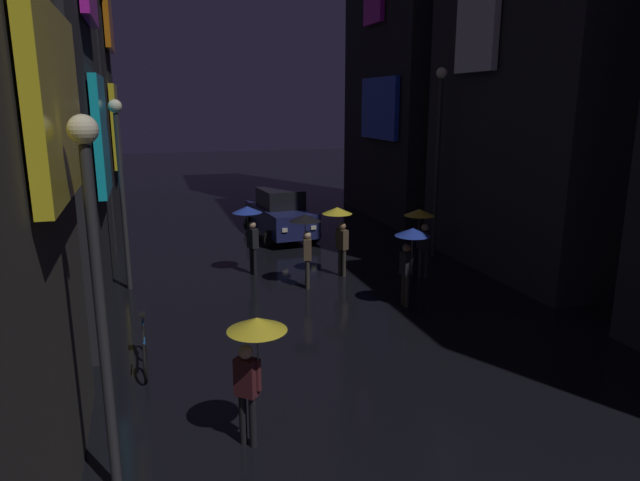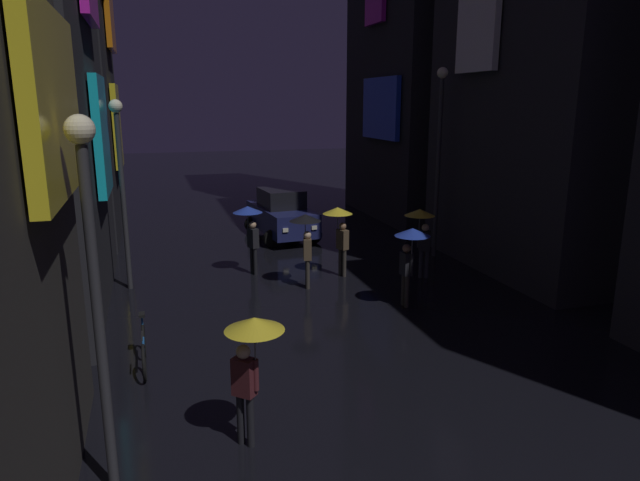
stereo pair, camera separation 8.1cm
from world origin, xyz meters
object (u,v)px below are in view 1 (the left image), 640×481
Objects in this scene: pedestrian_midstreet_left_yellow at (254,346)px; bicycle_parked_at_storefront at (145,350)px; pedestrian_near_crossing_yellow at (421,224)px; pedestrian_foreground_left_blue at (249,221)px; pedestrian_far_right_blue at (410,245)px; streetlamp_right_far at (438,143)px; pedestrian_midstreet_centre_black at (306,230)px; pedestrian_foreground_right_yellow at (339,222)px; streetlamp_left_far at (121,173)px; car_distant at (281,214)px; streetlamp_left_near at (96,267)px.

pedestrian_midstreet_left_yellow is 1.16× the size of bicycle_parked_at_storefront.
bicycle_parked_at_storefront is (-7.98, -3.89, -1.28)m from pedestrian_near_crossing_yellow.
pedestrian_far_right_blue is at bearing -50.76° from pedestrian_foreground_left_blue.
pedestrian_far_right_blue is at bearing -122.31° from pedestrian_near_crossing_yellow.
pedestrian_foreground_left_blue is at bearing -177.75° from streetlamp_right_far.
pedestrian_foreground_left_blue is 1.00× the size of pedestrian_midstreet_centre_black.
pedestrian_foreground_left_blue is 1.00× the size of pedestrian_foreground_right_yellow.
pedestrian_far_right_blue is 1.16× the size of bicycle_parked_at_storefront.
pedestrian_midstreet_left_yellow is 12.46m from streetlamp_right_far.
pedestrian_far_right_blue is 1.00× the size of pedestrian_near_crossing_yellow.
streetlamp_left_far reaches higher than pedestrian_midstreet_centre_black.
pedestrian_foreground_right_yellow is at bearing 32.02° from pedestrian_midstreet_centre_black.
pedestrian_foreground_left_blue and pedestrian_near_crossing_yellow have the same top height.
pedestrian_foreground_right_yellow is (4.09, 8.11, 0.00)m from pedestrian_midstreet_left_yellow.
bicycle_parked_at_storefront is 11.49m from car_distant.
pedestrian_near_crossing_yellow is 0.50× the size of car_distant.
streetlamp_right_far is at bearing 53.06° from pedestrian_near_crossing_yellow.
streetlamp_left_far reaches higher than pedestrian_near_crossing_yellow.
streetlamp_left_far is (-3.56, -0.46, 1.64)m from pedestrian_foreground_left_blue.
bicycle_parked_at_storefront is (-5.72, -4.84, -1.28)m from pedestrian_foreground_right_yellow.
pedestrian_far_right_blue is 1.00× the size of pedestrian_midstreet_centre_black.
pedestrian_foreground_left_blue is at bearing 126.87° from pedestrian_midstreet_centre_black.
pedestrian_foreground_right_yellow is 7.60m from bicycle_parked_at_storefront.
pedestrian_foreground_right_yellow is 6.36m from streetlamp_left_far.
pedestrian_foreground_right_yellow is 5.49m from car_distant.
pedestrian_foreground_right_yellow is 0.50× the size of car_distant.
streetlamp_left_near is at bearing -90.00° from streetlamp_left_far.
pedestrian_far_right_blue is 1.00× the size of pedestrian_midstreet_left_yellow.
pedestrian_far_right_blue and pedestrian_midstreet_centre_black have the same top height.
pedestrian_foreground_right_yellow is 0.40× the size of streetlamp_left_far.
pedestrian_foreground_right_yellow is (-0.83, 3.20, 0.00)m from pedestrian_far_right_blue.
bicycle_parked_at_storefront is 11.87m from streetlamp_right_far.
pedestrian_foreground_right_yellow is 4.62m from streetlamp_right_far.
streetlamp_left_near is (-2.03, -0.47, 1.53)m from pedestrian_midstreet_left_yellow.
pedestrian_foreground_left_blue is 6.81m from streetlamp_right_far.
pedestrian_near_crossing_yellow is 6.99m from car_distant.
streetlamp_left_near is (-6.95, -5.38, 1.53)m from pedestrian_far_right_blue.
car_distant is at bearing 75.34° from pedestrian_midstreet_left_yellow.
streetlamp_left_far is (-5.57, -4.91, 2.39)m from car_distant.
streetlamp_left_far reaches higher than pedestrian_foreground_right_yellow.
bicycle_parked_at_storefront is (-1.63, 3.27, -1.28)m from pedestrian_midstreet_left_yellow.
streetlamp_left_near reaches higher than pedestrian_foreground_right_yellow.
pedestrian_midstreet_left_yellow is at bearing -131.55° from pedestrian_near_crossing_yellow.
pedestrian_midstreet_centre_black is at bearing -96.41° from car_distant.
bicycle_parked_at_storefront is at bearing -137.81° from pedestrian_midstreet_centre_black.
pedestrian_foreground_left_blue is 0.50× the size of car_distant.
streetlamp_left_far is at bearing 175.31° from pedestrian_foreground_right_yellow.
streetlamp_left_far reaches higher than car_distant.
pedestrian_near_crossing_yellow is (4.82, -1.90, 0.00)m from pedestrian_foreground_left_blue.
pedestrian_midstreet_left_yellow is 2.59m from streetlamp_left_near.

